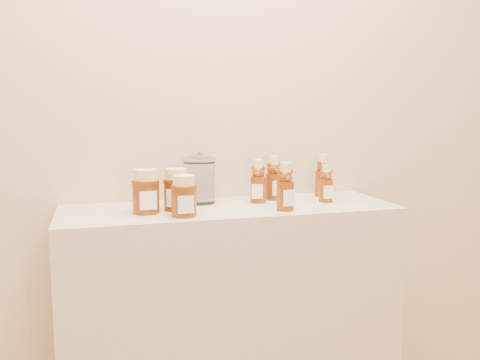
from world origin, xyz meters
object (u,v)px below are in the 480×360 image
object	(u,v)px
display_table	(231,325)
bear_bottle_back_left	(258,178)
glass_canister	(200,179)
bear_bottle_front_left	(285,183)
honey_jar_left	(146,191)

from	to	relation	value
display_table	bear_bottle_back_left	distance (m)	0.56
display_table	glass_canister	distance (m)	0.56
bear_bottle_front_left	honey_jar_left	xyz separation A→B (m)	(-0.47, 0.08, -0.02)
honey_jar_left	glass_canister	size ratio (longest dim) A/B	0.80
display_table	bear_bottle_front_left	distance (m)	0.58
bear_bottle_back_left	honey_jar_left	xyz separation A→B (m)	(-0.42, -0.08, -0.02)
display_table	bear_bottle_back_left	world-z (taller)	bear_bottle_back_left
honey_jar_left	glass_canister	world-z (taller)	glass_canister
bear_bottle_back_left	honey_jar_left	distance (m)	0.43
bear_bottle_back_left	glass_canister	bearing A→B (deg)	-168.38
display_table	bear_bottle_back_left	bearing A→B (deg)	22.76
display_table	bear_bottle_front_left	xyz separation A→B (m)	(0.17, -0.11, 0.54)
display_table	bear_bottle_front_left	size ratio (longest dim) A/B	6.36
honey_jar_left	display_table	bearing A→B (deg)	2.00
bear_bottle_front_left	glass_canister	bearing A→B (deg)	135.06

